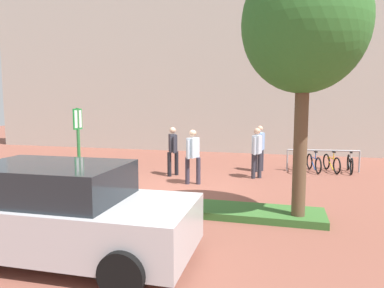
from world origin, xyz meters
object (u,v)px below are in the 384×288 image
Objects in this scene: bollard_steel at (258,160)px; person_suited_navy at (173,148)px; bike_at_sign at (85,188)px; person_shirt_blue at (257,150)px; parking_sign_post at (78,141)px; person_shirt_white at (260,145)px; tree_sidewalk at (305,25)px; person_casual_tan at (193,153)px; bike_rack_cluster at (323,162)px; car_silver_sedan at (60,212)px.

person_suited_navy reaches higher than bollard_steel.
bike_at_sign is 5.76m from person_shirt_blue.
bike_at_sign is 6.56m from bollard_steel.
bollard_steel is at bearing 52.28° from parking_sign_post.
tree_sidewalk is at bearing -77.75° from person_shirt_white.
tree_sidewalk is at bearing -77.08° from bollard_steel.
person_shirt_blue is at bearing 6.72° from person_suited_navy.
bike_at_sign is 3.47m from person_casual_tan.
bike_rack_cluster is at bearing 42.66° from bike_at_sign.
car_silver_sedan is at bearing -97.37° from person_casual_tan.
bike_at_sign is (0.06, 0.13, -1.23)m from parking_sign_post.
tree_sidewalk is at bearing -43.26° from person_casual_tan.
person_suited_navy is (-2.85, -1.49, 0.53)m from bollard_steel.
tree_sidewalk is at bearing -3.38° from bike_at_sign.
car_silver_sedan is at bearing -62.34° from parking_sign_post.
person_suited_navy is at bearing 92.43° from car_silver_sedan.
person_shirt_white is at bearing 55.34° from person_casual_tan.
person_suited_navy is (1.20, 3.68, 0.63)m from bike_at_sign.
person_shirt_white is at bearing 102.25° from tree_sidewalk.
bollard_steel is at bearing 72.74° from car_silver_sedan.
person_casual_tan is 1.00× the size of person_shirt_white.
person_shirt_blue is (0.04, -1.15, 0.53)m from bollard_steel.
bollard_steel is 0.21× the size of car_silver_sedan.
parking_sign_post is (-5.36, 0.18, -2.49)m from tree_sidewalk.
bike_at_sign is 0.64× the size of bike_rack_cluster.
person_shirt_blue reaches higher than car_silver_sedan.
person_shirt_white is at bearing 89.81° from person_shirt_blue.
person_suited_navy is 2.90m from person_shirt_blue.
bike_at_sign is 3.92m from person_suited_navy.
car_silver_sedan is (1.54, -2.94, -0.82)m from parking_sign_post.
person_shirt_blue is at bearing -88.20° from bollard_steel.
tree_sidewalk is 5.24m from person_casual_tan.
person_shirt_white is at bearing 29.24° from person_suited_navy.
person_casual_tan is at bearing 50.13° from parking_sign_post.
parking_sign_post is 1.24m from bike_at_sign.
bike_at_sign is 6.72m from person_shirt_white.
car_silver_sedan is at bearing -107.28° from person_shirt_white.
parking_sign_post is 6.80m from bollard_steel.
person_shirt_white reaches higher than bike_rack_cluster.
person_casual_tan reaches higher than car_silver_sedan.
bike_rack_cluster is 1.53× the size of person_shirt_blue.
person_shirt_white is 0.40× the size of car_silver_sedan.
parking_sign_post reaches higher than person_shirt_white.
person_suited_navy is (-4.10, 3.99, -3.08)m from tree_sidewalk.
car_silver_sedan is (1.48, -3.07, 0.41)m from bike_at_sign.
bike_rack_cluster is at bearing 80.08° from tree_sidewalk.
person_casual_tan is 5.71m from car_silver_sedan.
person_shirt_white is at bearing 71.63° from bollard_steel.
tree_sidewalk reaches higher than bike_at_sign.
person_shirt_white is 3.31m from person_suited_navy.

